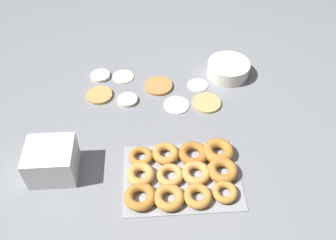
{
  "coord_description": "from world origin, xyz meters",
  "views": [
    {
      "loc": [
        -0.03,
        -1.01,
        1.0
      ],
      "look_at": [
        0.03,
        -0.1,
        0.04
      ],
      "focal_mm": 38.0,
      "sensor_mm": 36.0,
      "label": 1
    }
  ],
  "objects_px": {
    "pancake_2": "(100,76)",
    "pancake_5": "(99,95)",
    "pancake_1": "(177,104)",
    "donut_tray": "(184,173)",
    "container_stack": "(52,161)",
    "pancake_3": "(128,100)",
    "pancake_6": "(123,76)",
    "pancake_7": "(207,103)",
    "pancake_4": "(198,85)",
    "batter_bowl": "(228,69)",
    "pancake_0": "(158,86)"
  },
  "relations": [
    {
      "from": "pancake_3",
      "to": "pancake_7",
      "type": "relative_size",
      "value": 0.71
    },
    {
      "from": "donut_tray",
      "to": "container_stack",
      "type": "xyz_separation_m",
      "value": [
        -0.43,
        0.05,
        0.04
      ]
    },
    {
      "from": "container_stack",
      "to": "pancake_3",
      "type": "bearing_deg",
      "value": 54.47
    },
    {
      "from": "pancake_4",
      "to": "pancake_6",
      "type": "xyz_separation_m",
      "value": [
        -0.32,
        0.08,
        -0.0
      ]
    },
    {
      "from": "pancake_2",
      "to": "pancake_5",
      "type": "height_order",
      "value": "pancake_2"
    },
    {
      "from": "pancake_2",
      "to": "pancake_4",
      "type": "distance_m",
      "value": 0.43
    },
    {
      "from": "pancake_0",
      "to": "donut_tray",
      "type": "bearing_deg",
      "value": -81.9
    },
    {
      "from": "pancake_6",
      "to": "pancake_7",
      "type": "xyz_separation_m",
      "value": [
        0.34,
        -0.19,
        0.0
      ]
    },
    {
      "from": "pancake_0",
      "to": "container_stack",
      "type": "bearing_deg",
      "value": -131.69
    },
    {
      "from": "pancake_1",
      "to": "pancake_3",
      "type": "bearing_deg",
      "value": 169.11
    },
    {
      "from": "pancake_2",
      "to": "container_stack",
      "type": "xyz_separation_m",
      "value": [
        -0.12,
        -0.5,
        0.05
      ]
    },
    {
      "from": "container_stack",
      "to": "pancake_5",
      "type": "bearing_deg",
      "value": 71.82
    },
    {
      "from": "pancake_0",
      "to": "pancake_1",
      "type": "distance_m",
      "value": 0.14
    },
    {
      "from": "pancake_5",
      "to": "batter_bowl",
      "type": "xyz_separation_m",
      "value": [
        0.55,
        0.11,
        0.03
      ]
    },
    {
      "from": "pancake_7",
      "to": "pancake_1",
      "type": "bearing_deg",
      "value": -179.63
    },
    {
      "from": "pancake_0",
      "to": "container_stack",
      "type": "relative_size",
      "value": 0.76
    },
    {
      "from": "pancake_0",
      "to": "pancake_7",
      "type": "distance_m",
      "value": 0.22
    },
    {
      "from": "pancake_1",
      "to": "pancake_6",
      "type": "bearing_deg",
      "value": 138.87
    },
    {
      "from": "pancake_5",
      "to": "batter_bowl",
      "type": "relative_size",
      "value": 0.59
    },
    {
      "from": "donut_tray",
      "to": "container_stack",
      "type": "relative_size",
      "value": 2.51
    },
    {
      "from": "pancake_3",
      "to": "pancake_6",
      "type": "xyz_separation_m",
      "value": [
        -0.02,
        0.15,
        -0.0
      ]
    },
    {
      "from": "pancake_6",
      "to": "batter_bowl",
      "type": "distance_m",
      "value": 0.46
    },
    {
      "from": "pancake_4",
      "to": "donut_tray",
      "type": "relative_size",
      "value": 0.22
    },
    {
      "from": "pancake_0",
      "to": "pancake_3",
      "type": "xyz_separation_m",
      "value": [
        -0.13,
        -0.08,
        0.0
      ]
    },
    {
      "from": "pancake_6",
      "to": "pancake_4",
      "type": "bearing_deg",
      "value": -13.7
    },
    {
      "from": "donut_tray",
      "to": "batter_bowl",
      "type": "height_order",
      "value": "batter_bowl"
    },
    {
      "from": "pancake_5",
      "to": "batter_bowl",
      "type": "distance_m",
      "value": 0.56
    },
    {
      "from": "pancake_3",
      "to": "container_stack",
      "type": "relative_size",
      "value": 0.52
    },
    {
      "from": "pancake_2",
      "to": "pancake_5",
      "type": "bearing_deg",
      "value": -88.17
    },
    {
      "from": "pancake_1",
      "to": "pancake_2",
      "type": "xyz_separation_m",
      "value": [
        -0.32,
        0.2,
        0.0
      ]
    },
    {
      "from": "pancake_1",
      "to": "pancake_5",
      "type": "xyz_separation_m",
      "value": [
        -0.31,
        0.07,
        0.0
      ]
    },
    {
      "from": "pancake_4",
      "to": "container_stack",
      "type": "bearing_deg",
      "value": -142.49
    },
    {
      "from": "pancake_7",
      "to": "donut_tray",
      "type": "height_order",
      "value": "donut_tray"
    },
    {
      "from": "donut_tray",
      "to": "container_stack",
      "type": "distance_m",
      "value": 0.44
    },
    {
      "from": "pancake_3",
      "to": "pancake_4",
      "type": "height_order",
      "value": "pancake_3"
    },
    {
      "from": "pancake_2",
      "to": "pancake_6",
      "type": "relative_size",
      "value": 0.89
    },
    {
      "from": "pancake_0",
      "to": "pancake_7",
      "type": "xyz_separation_m",
      "value": [
        0.19,
        -0.12,
        -0.0
      ]
    },
    {
      "from": "pancake_1",
      "to": "pancake_6",
      "type": "xyz_separation_m",
      "value": [
        -0.22,
        0.19,
        -0.0
      ]
    },
    {
      "from": "pancake_6",
      "to": "batter_bowl",
      "type": "xyz_separation_m",
      "value": [
        0.46,
        -0.01,
        0.03
      ]
    },
    {
      "from": "pancake_1",
      "to": "pancake_2",
      "type": "height_order",
      "value": "pancake_2"
    },
    {
      "from": "pancake_2",
      "to": "pancake_7",
      "type": "bearing_deg",
      "value": -24.2
    },
    {
      "from": "pancake_6",
      "to": "pancake_7",
      "type": "height_order",
      "value": "pancake_7"
    },
    {
      "from": "pancake_1",
      "to": "pancake_3",
      "type": "xyz_separation_m",
      "value": [
        -0.2,
        0.04,
        0.0
      ]
    },
    {
      "from": "pancake_0",
      "to": "batter_bowl",
      "type": "relative_size",
      "value": 0.65
    },
    {
      "from": "pancake_7",
      "to": "batter_bowl",
      "type": "distance_m",
      "value": 0.22
    },
    {
      "from": "pancake_6",
      "to": "pancake_7",
      "type": "relative_size",
      "value": 0.81
    },
    {
      "from": "pancake_1",
      "to": "pancake_4",
      "type": "height_order",
      "value": "same"
    },
    {
      "from": "pancake_1",
      "to": "pancake_3",
      "type": "distance_m",
      "value": 0.2
    },
    {
      "from": "pancake_6",
      "to": "batter_bowl",
      "type": "bearing_deg",
      "value": -1.37
    },
    {
      "from": "pancake_1",
      "to": "pancake_7",
      "type": "relative_size",
      "value": 0.9
    }
  ]
}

